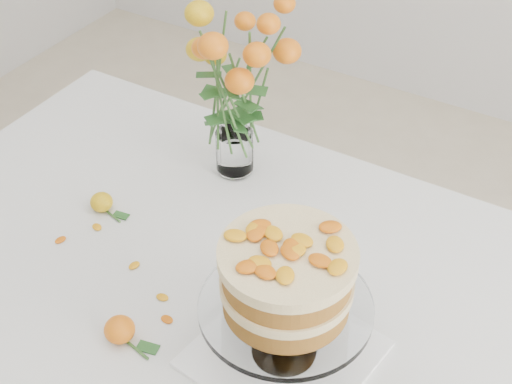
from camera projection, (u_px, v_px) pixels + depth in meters
table at (213, 285)px, 1.51m from camera, size 1.43×0.93×0.76m
napkin at (284, 354)px, 1.27m from camera, size 0.32×0.32×0.01m
cake_stand at (287, 284)px, 1.15m from camera, size 0.30×0.30×0.26m
rose_vase at (233, 76)px, 1.52m from camera, size 0.36×0.36×0.44m
loose_rose_near at (102, 202)px, 1.56m from camera, size 0.09×0.05×0.04m
loose_rose_far at (120, 330)px, 1.29m from camera, size 0.10×0.06×0.05m
stray_petal_a at (134, 266)px, 1.44m from camera, size 0.03×0.02×0.00m
stray_petal_b at (162, 297)px, 1.38m from camera, size 0.03×0.02×0.00m
stray_petal_c at (167, 319)px, 1.33m from camera, size 0.03×0.02×0.00m
stray_petal_d at (97, 227)px, 1.53m from camera, size 0.03×0.02×0.00m
stray_petal_e at (60, 240)px, 1.50m from camera, size 0.03×0.02×0.00m
stray_petal_f at (325, 344)px, 1.29m from camera, size 0.03×0.02×0.00m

